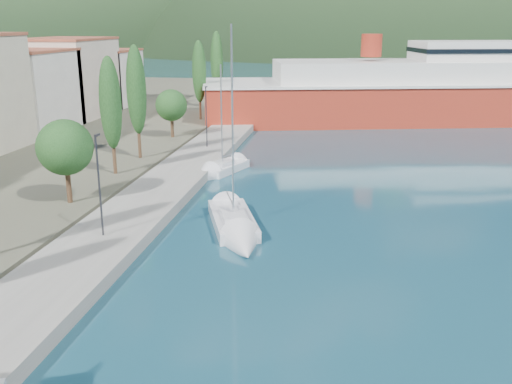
# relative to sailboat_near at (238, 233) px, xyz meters

# --- Properties ---
(ground) EXTENTS (1400.00, 1400.00, 0.00)m
(ground) POSITION_rel_sailboat_near_xyz_m (1.37, 104.64, -0.33)
(ground) COLOR #1B4A5C
(quay) EXTENTS (5.00, 88.00, 0.80)m
(quay) POSITION_rel_sailboat_near_xyz_m (-7.63, 10.64, 0.07)
(quay) COLOR gray
(quay) RESTS_ON ground
(tree_row) EXTENTS (3.88, 64.36, 11.03)m
(tree_row) POSITION_rel_sailboat_near_xyz_m (-12.76, 15.57, 5.60)
(tree_row) COLOR #47301E
(tree_row) RESTS_ON land_strip
(lamp_posts) EXTENTS (0.15, 45.22, 6.06)m
(lamp_posts) POSITION_rel_sailboat_near_xyz_m (-7.63, -0.71, 3.75)
(lamp_posts) COLOR #2D2D33
(lamp_posts) RESTS_ON quay
(sailboat_near) EXTENTS (5.64, 9.93, 13.88)m
(sailboat_near) POSITION_rel_sailboat_near_xyz_m (0.00, 0.00, 0.00)
(sailboat_near) COLOR silver
(sailboat_near) RESTS_ON ground
(sailboat_mid) EXTENTS (4.58, 7.42, 10.40)m
(sailboat_mid) POSITION_rel_sailboat_near_xyz_m (-5.01, 14.54, -0.04)
(sailboat_mid) COLOR silver
(sailboat_mid) RESTS_ON ground
(ferry) EXTENTS (62.26, 26.62, 12.10)m
(ferry) POSITION_rel_sailboat_near_xyz_m (17.37, 47.92, 3.35)
(ferry) COLOR #A42C1B
(ferry) RESTS_ON ground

